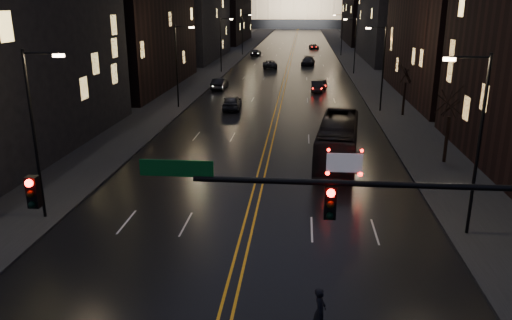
% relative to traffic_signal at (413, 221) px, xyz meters
% --- Properties ---
extents(road, '(20.00, 320.00, 0.02)m').
position_rel_traffic_signal_xyz_m(road, '(-5.91, 130.00, -5.09)').
color(road, black).
rests_on(road, ground).
extents(sidewalk_left, '(8.00, 320.00, 0.16)m').
position_rel_traffic_signal_xyz_m(sidewalk_left, '(-19.91, 130.00, -5.02)').
color(sidewalk_left, black).
rests_on(sidewalk_left, ground).
extents(sidewalk_right, '(8.00, 320.00, 0.16)m').
position_rel_traffic_signal_xyz_m(sidewalk_right, '(8.09, 130.00, -5.02)').
color(sidewalk_right, black).
rests_on(sidewalk_right, ground).
extents(center_line, '(0.62, 320.00, 0.01)m').
position_rel_traffic_signal_xyz_m(center_line, '(-5.91, 130.00, -5.08)').
color(center_line, orange).
rests_on(center_line, road).
extents(building_left_far, '(12.00, 34.00, 20.00)m').
position_rel_traffic_signal_xyz_m(building_left_far, '(-26.91, 92.00, 4.90)').
color(building_left_far, black).
rests_on(building_left_far, ground).
extents(building_left_dist, '(12.00, 40.00, 24.00)m').
position_rel_traffic_signal_xyz_m(building_left_dist, '(-26.91, 140.00, 6.90)').
color(building_left_dist, black).
rests_on(building_left_dist, ground).
extents(building_right_dist, '(12.00, 40.00, 22.00)m').
position_rel_traffic_signal_xyz_m(building_right_dist, '(15.09, 140.00, 5.90)').
color(building_right_dist, black).
rests_on(building_right_dist, ground).
extents(traffic_signal, '(17.29, 0.45, 7.00)m').
position_rel_traffic_signal_xyz_m(traffic_signal, '(0.00, 0.00, 0.00)').
color(traffic_signal, black).
rests_on(traffic_signal, ground).
extents(streetlamp_right_near, '(2.13, 0.25, 9.00)m').
position_rel_traffic_signal_xyz_m(streetlamp_right_near, '(4.91, 10.00, -0.02)').
color(streetlamp_right_near, black).
rests_on(streetlamp_right_near, ground).
extents(streetlamp_left_near, '(2.13, 0.25, 9.00)m').
position_rel_traffic_signal_xyz_m(streetlamp_left_near, '(-16.72, 10.00, -0.02)').
color(streetlamp_left_near, black).
rests_on(streetlamp_left_near, ground).
extents(streetlamp_right_mid, '(2.13, 0.25, 9.00)m').
position_rel_traffic_signal_xyz_m(streetlamp_right_mid, '(4.91, 40.00, -0.02)').
color(streetlamp_right_mid, black).
rests_on(streetlamp_right_mid, ground).
extents(streetlamp_left_mid, '(2.13, 0.25, 9.00)m').
position_rel_traffic_signal_xyz_m(streetlamp_left_mid, '(-16.72, 40.00, -0.02)').
color(streetlamp_left_mid, black).
rests_on(streetlamp_left_mid, ground).
extents(streetlamp_right_far, '(2.13, 0.25, 9.00)m').
position_rel_traffic_signal_xyz_m(streetlamp_right_far, '(4.91, 70.00, -0.02)').
color(streetlamp_right_far, black).
rests_on(streetlamp_right_far, ground).
extents(streetlamp_left_far, '(2.13, 0.25, 9.00)m').
position_rel_traffic_signal_xyz_m(streetlamp_left_far, '(-16.72, 70.00, -0.02)').
color(streetlamp_left_far, black).
rests_on(streetlamp_left_far, ground).
extents(streetlamp_right_dist, '(2.13, 0.25, 9.00)m').
position_rel_traffic_signal_xyz_m(streetlamp_right_dist, '(4.91, 100.00, -0.02)').
color(streetlamp_right_dist, black).
rests_on(streetlamp_right_dist, ground).
extents(streetlamp_left_dist, '(2.13, 0.25, 9.00)m').
position_rel_traffic_signal_xyz_m(streetlamp_left_dist, '(-16.72, 100.00, -0.02)').
color(streetlamp_left_dist, black).
rests_on(streetlamp_left_dist, ground).
extents(tree_right_mid, '(2.40, 2.40, 6.65)m').
position_rel_traffic_signal_xyz_m(tree_right_mid, '(7.09, 22.00, -0.58)').
color(tree_right_mid, black).
rests_on(tree_right_mid, ground).
extents(tree_right_far, '(2.40, 2.40, 6.65)m').
position_rel_traffic_signal_xyz_m(tree_right_far, '(7.09, 38.00, -0.58)').
color(tree_right_far, black).
rests_on(tree_right_far, ground).
extents(bus, '(3.91, 11.50, 3.14)m').
position_rel_traffic_signal_xyz_m(bus, '(-0.59, 21.85, -3.53)').
color(bus, black).
rests_on(bus, ground).
extents(oncoming_car_a, '(2.11, 4.81, 1.61)m').
position_rel_traffic_signal_xyz_m(oncoming_car_a, '(-10.92, 39.96, -4.30)').
color(oncoming_car_a, black).
rests_on(oncoming_car_a, ground).
extents(oncoming_car_b, '(1.83, 4.66, 1.51)m').
position_rel_traffic_signal_xyz_m(oncoming_car_b, '(-14.41, 53.15, -4.35)').
color(oncoming_car_b, black).
rests_on(oncoming_car_b, ground).
extents(oncoming_car_c, '(3.04, 5.49, 1.45)m').
position_rel_traffic_signal_xyz_m(oncoming_car_c, '(-9.16, 76.82, -4.38)').
color(oncoming_car_c, black).
rests_on(oncoming_car_c, ground).
extents(oncoming_car_d, '(2.23, 4.91, 1.39)m').
position_rel_traffic_signal_xyz_m(oncoming_car_d, '(-13.82, 99.43, -4.41)').
color(oncoming_car_d, black).
rests_on(oncoming_car_d, ground).
extents(receding_car_a, '(1.49, 4.19, 1.38)m').
position_rel_traffic_signal_xyz_m(receding_car_a, '(-1.36, 52.47, -4.42)').
color(receding_car_a, black).
rests_on(receding_car_a, ground).
extents(receding_car_b, '(2.00, 4.01, 1.31)m').
position_rel_traffic_signal_xyz_m(receding_car_b, '(-0.74, 54.80, -4.45)').
color(receding_car_b, black).
rests_on(receding_car_b, ground).
extents(receding_car_c, '(2.81, 5.73, 1.60)m').
position_rel_traffic_signal_xyz_m(receding_car_c, '(-2.30, 81.62, -4.30)').
color(receding_car_c, black).
rests_on(receding_car_c, ground).
extents(receding_car_d, '(2.66, 4.82, 1.28)m').
position_rel_traffic_signal_xyz_m(receding_car_d, '(-0.54, 117.28, -4.46)').
color(receding_car_d, black).
rests_on(receding_car_d, ground).
extents(pedestrian_a, '(0.57, 0.72, 1.76)m').
position_rel_traffic_signal_xyz_m(pedestrian_a, '(-2.48, 1.57, -4.23)').
color(pedestrian_a, black).
rests_on(pedestrian_a, ground).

